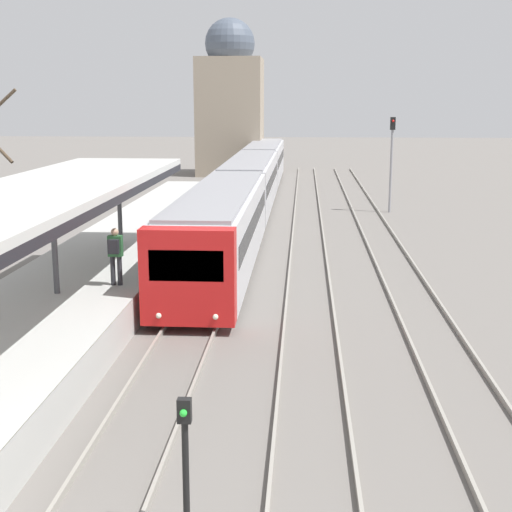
# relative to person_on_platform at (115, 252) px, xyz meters

# --- Properties ---
(platform_canopy) EXTENTS (4.00, 17.48, 3.02)m
(platform_canopy) POSITION_rel_person_on_platform_xyz_m (-1.37, -0.95, 1.91)
(platform_canopy) COLOR beige
(platform_canopy) RESTS_ON station_platform
(person_on_platform) EXTENTS (0.40, 0.40, 1.66)m
(person_on_platform) POSITION_rel_person_on_platform_xyz_m (0.00, 0.00, 0.00)
(person_on_platform) COLOR #2D2D33
(person_on_platform) RESTS_ON station_platform
(train_near) EXTENTS (2.58, 44.47, 3.03)m
(train_near) POSITION_rel_person_on_platform_xyz_m (2.27, 20.86, -0.33)
(train_near) COLOR red
(train_near) RESTS_ON ground_plane
(signal_post_near) EXTENTS (0.20, 0.21, 2.10)m
(signal_post_near) POSITION_rel_person_on_platform_xyz_m (3.69, -10.22, -0.73)
(signal_post_near) COLOR black
(signal_post_near) RESTS_ON ground_plane
(signal_mast_far) EXTENTS (0.28, 0.29, 5.34)m
(signal_mast_far) POSITION_rel_person_on_platform_xyz_m (10.24, 21.15, 1.33)
(signal_mast_far) COLOR gray
(signal_mast_far) RESTS_ON ground_plane
(distant_domed_building) EXTENTS (5.42, 5.42, 12.98)m
(distant_domed_building) POSITION_rel_person_on_platform_xyz_m (-0.98, 41.97, 4.08)
(distant_domed_building) COLOR gray
(distant_domed_building) RESTS_ON ground_plane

